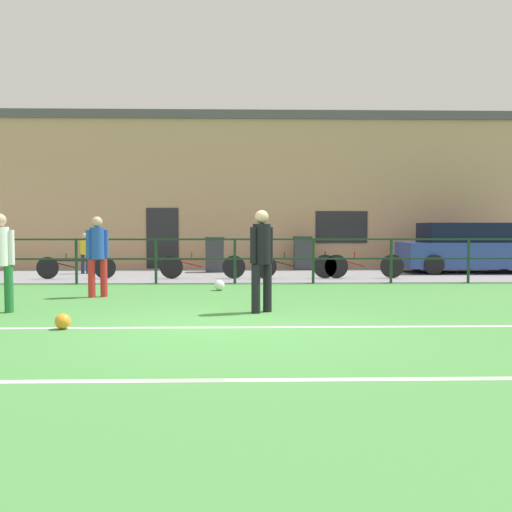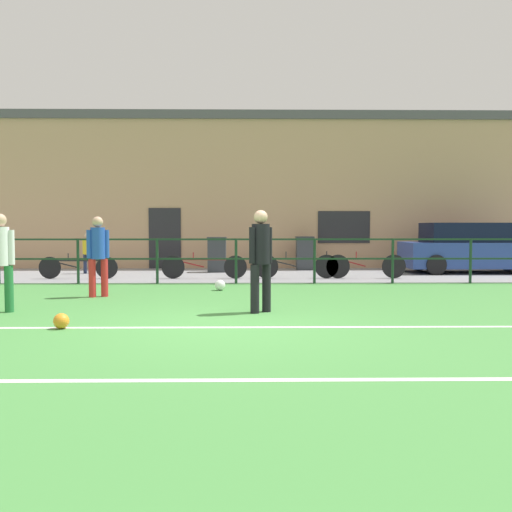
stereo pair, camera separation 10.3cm
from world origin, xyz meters
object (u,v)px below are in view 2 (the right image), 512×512
at_px(player_winger, 0,256).
at_px(trash_bin_0, 217,254).
at_px(soccer_ball_spare, 220,285).
at_px(bicycle_parked_0, 296,266).
at_px(player_striker, 98,251).
at_px(player_goalkeeper, 261,255).
at_px(bicycle_parked_2, 78,267).
at_px(soccer_ball_match, 61,321).
at_px(parked_car_red, 472,249).
at_px(bicycle_parked_3, 366,266).
at_px(spectator_child, 87,251).
at_px(trash_bin_1, 305,253).
at_px(bicycle_parked_1, 204,266).

relative_size(player_winger, trash_bin_0, 1.50).
xyz_separation_m(soccer_ball_spare, bicycle_parked_0, (1.97, 2.71, 0.24)).
bearing_deg(player_striker, player_goalkeeper, -56.86).
height_order(bicycle_parked_2, trash_bin_0, trash_bin_0).
bearing_deg(trash_bin_0, player_striker, -109.04).
xyz_separation_m(soccer_ball_match, parked_car_red, (9.63, 9.27, 0.65)).
bearing_deg(bicycle_parked_2, player_goalkeeper, -50.54).
distance_m(parked_car_red, bicycle_parked_3, 4.20).
height_order(spectator_child, trash_bin_1, spectator_child).
bearing_deg(spectator_child, soccer_ball_spare, 157.02).
xyz_separation_m(player_goalkeeper, bicycle_parked_2, (-4.89, 5.95, -0.64)).
bearing_deg(trash_bin_1, player_goalkeeper, -100.52).
distance_m(soccer_ball_spare, bicycle_parked_0, 3.36).
xyz_separation_m(trash_bin_0, trash_bin_1, (2.88, 0.87, 0.00)).
bearing_deg(bicycle_parked_3, bicycle_parked_1, -180.00).
relative_size(soccer_ball_match, trash_bin_1, 0.20).
relative_size(bicycle_parked_2, bicycle_parked_3, 0.98).
distance_m(soccer_ball_match, spectator_child, 9.38).
height_order(soccer_ball_match, trash_bin_1, trash_bin_1).
xyz_separation_m(player_striker, bicycle_parked_2, (-1.61, 3.83, -0.60)).
bearing_deg(bicycle_parked_1, bicycle_parked_0, 0.00).
distance_m(soccer_ball_match, bicycle_parked_0, 8.38).
bearing_deg(trash_bin_0, soccer_ball_spare, -85.94).
bearing_deg(soccer_ball_spare, bicycle_parked_1, 102.11).
bearing_deg(bicycle_parked_2, soccer_ball_spare, -33.82).
bearing_deg(player_winger, soccer_ball_spare, -147.48).
xyz_separation_m(player_winger, trash_bin_0, (3.16, 8.10, -0.36)).
bearing_deg(trash_bin_0, parked_car_red, -2.46).
bearing_deg(player_striker, parked_car_red, 5.50).
xyz_separation_m(player_goalkeeper, bicycle_parked_0, (1.13, 5.95, -0.61)).
height_order(player_goalkeeper, spectator_child, player_goalkeeper).
bearing_deg(soccer_ball_match, trash_bin_1, 66.68).
relative_size(soccer_ball_spare, spectator_child, 0.19).
height_order(soccer_ball_spare, trash_bin_0, trash_bin_0).
distance_m(player_goalkeeper, soccer_ball_spare, 3.45).
height_order(player_goalkeeper, parked_car_red, player_goalkeeper).
relative_size(bicycle_parked_1, bicycle_parked_2, 1.09).
distance_m(player_goalkeeper, bicycle_parked_1, 6.15).
xyz_separation_m(player_winger, parked_car_red, (11.14, 7.76, -0.18)).
bearing_deg(parked_car_red, bicycle_parked_2, -170.82).
bearing_deg(player_striker, spectator_child, 84.40).
bearing_deg(bicycle_parked_1, soccer_ball_match, -100.81).
distance_m(bicycle_parked_3, trash_bin_1, 3.40).
bearing_deg(parked_car_red, bicycle_parked_0, -161.55).
xyz_separation_m(soccer_ball_match, bicycle_parked_1, (1.41, 7.38, 0.24)).
relative_size(player_striker, player_winger, 0.99).
bearing_deg(bicycle_parked_2, soccer_ball_match, -74.45).
bearing_deg(player_striker, bicycle_parked_2, 88.69).
height_order(bicycle_parked_1, bicycle_parked_3, bicycle_parked_3).
bearing_deg(trash_bin_0, player_winger, -111.30).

